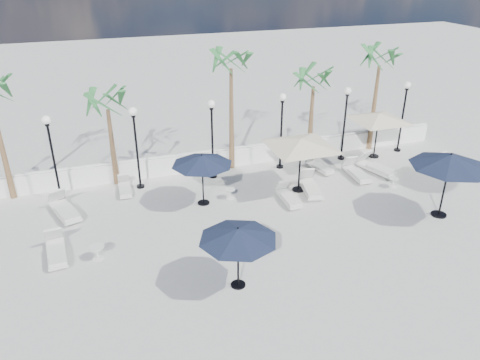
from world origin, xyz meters
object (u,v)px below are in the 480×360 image
object	(u,v)px
lounger_4	(310,187)
lounger_7	(356,172)
lounger_1	(125,188)
parasol_cream_sq_a	(301,139)
lounger_0	(65,209)
lounger_8	(450,165)
lounger_5	(320,167)
parasol_navy_left	(238,234)
lounger_6	(377,167)
parasol_cream_sq_b	(379,114)
lounger_3	(289,197)
lounger_2	(56,251)
parasol_navy_mid	(202,160)
parasol_navy_right	(450,161)

from	to	relation	value
lounger_4	lounger_7	world-z (taller)	lounger_4
lounger_1	lounger_7	distance (m)	10.98
parasol_cream_sq_a	lounger_0	bearing A→B (deg)	174.35
lounger_1	lounger_8	xyz separation A→B (m)	(15.77, -2.62, 0.02)
lounger_5	parasol_navy_left	world-z (taller)	parasol_navy_left
lounger_6	parasol_cream_sq_a	xyz separation A→B (m)	(-4.49, -0.54, 2.25)
lounger_7	parasol_cream_sq_b	size ratio (longest dim) A/B	0.39
lounger_3	lounger_4	bearing A→B (deg)	23.38
lounger_6	lounger_8	bearing A→B (deg)	-29.68
lounger_0	parasol_navy_left	bearing A→B (deg)	-69.56
lounger_3	parasol_cream_sq_b	world-z (taller)	parasol_cream_sq_b
lounger_5	parasol_navy_left	distance (m)	10.01
lounger_5	lounger_6	size ratio (longest dim) A/B	0.78
lounger_6	lounger_2	bearing A→B (deg)	172.89
lounger_6	parasol_cream_sq_a	world-z (taller)	parasol_cream_sq_a
lounger_3	lounger_2	bearing A→B (deg)	-171.87
lounger_5	parasol_navy_mid	bearing A→B (deg)	-179.42
parasol_cream_sq_a	parasol_cream_sq_b	xyz separation A→B (m)	(5.48, 2.30, -0.14)
lounger_5	parasol_navy_mid	xyz separation A→B (m)	(-6.36, -1.47, 1.83)
lounger_4	lounger_7	size ratio (longest dim) A/B	1.08
lounger_1	lounger_6	world-z (taller)	lounger_6
lounger_5	parasol_navy_right	distance (m)	6.56
lounger_1	lounger_6	distance (m)	12.18
parasol_navy_mid	parasol_navy_right	size ratio (longest dim) A/B	0.83
lounger_6	parasol_navy_left	size ratio (longest dim) A/B	0.90
parasol_navy_left	parasol_cream_sq_a	size ratio (longest dim) A/B	0.46
lounger_0	lounger_6	xyz separation A→B (m)	(14.62, -0.46, -0.00)
lounger_2	lounger_7	xyz separation A→B (m)	(13.66, 2.38, 0.00)
lounger_6	parasol_navy_mid	distance (m)	9.11
lounger_4	parasol_navy_left	xyz separation A→B (m)	(-5.20, -5.27, 1.70)
lounger_7	lounger_6	bearing A→B (deg)	11.17
lounger_4	lounger_6	bearing A→B (deg)	24.62
lounger_0	lounger_1	size ratio (longest dim) A/B	1.38
lounger_1	parasol_cream_sq_a	xyz separation A→B (m)	(7.56, -2.31, 2.31)
lounger_1	lounger_3	bearing A→B (deg)	-23.47
lounger_3	parasol_navy_right	distance (m)	6.63
lounger_3	lounger_5	size ratio (longest dim) A/B	1.04
lounger_3	lounger_8	distance (m)	9.11
lounger_3	parasol_navy_left	bearing A→B (deg)	-128.11
lounger_2	lounger_1	bearing A→B (deg)	51.99
lounger_5	parasol_cream_sq_a	xyz separation A→B (m)	(-1.92, -1.64, 2.30)
lounger_0	parasol_navy_mid	size ratio (longest dim) A/B	0.88
lounger_2	parasol_navy_mid	distance (m)	6.61
lounger_2	lounger_6	bearing A→B (deg)	5.14
lounger_1	parasol_navy_left	xyz separation A→B (m)	(2.79, -7.92, 1.76)
lounger_0	parasol_cream_sq_b	size ratio (longest dim) A/B	0.44
lounger_8	parasol_navy_left	bearing A→B (deg)	-168.47
parasol_navy_mid	lounger_6	bearing A→B (deg)	2.42
parasol_navy_left	parasol_navy_right	size ratio (longest dim) A/B	0.81
lounger_2	parasol_navy_right	size ratio (longest dim) A/B	0.64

